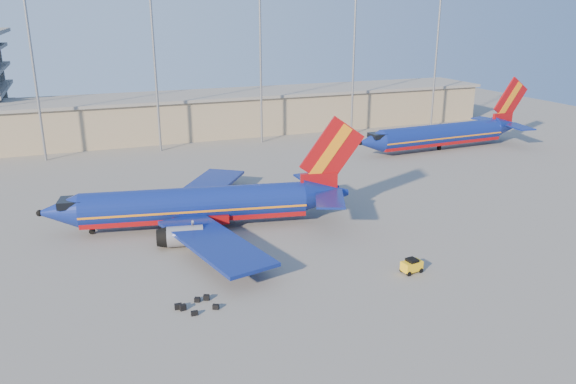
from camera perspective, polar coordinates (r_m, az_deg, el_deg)
name	(u,v)px	position (r m, az deg, el deg)	size (l,w,h in m)	color
ground	(265,233)	(66.56, -2.32, -4.18)	(220.00, 220.00, 0.00)	slate
terminal_building	(222,113)	(121.94, -6.77, 8.02)	(122.00, 16.00, 8.50)	gray
light_mast_row	(209,53)	(107.58, -8.02, 13.77)	(101.60, 1.60, 28.65)	gray
aircraft_main	(203,205)	(68.18, -8.62, -1.32)	(38.37, 36.57, 13.10)	navy
aircraft_second	(444,134)	(110.03, 15.61, 5.69)	(38.11, 14.82, 12.90)	navy
baggage_tug	(412,265)	(57.91, 12.46, -7.29)	(2.20, 1.51, 1.48)	yellow
luggage_pile	(195,305)	(51.30, -9.47, -11.24)	(3.73, 2.70, 0.54)	black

